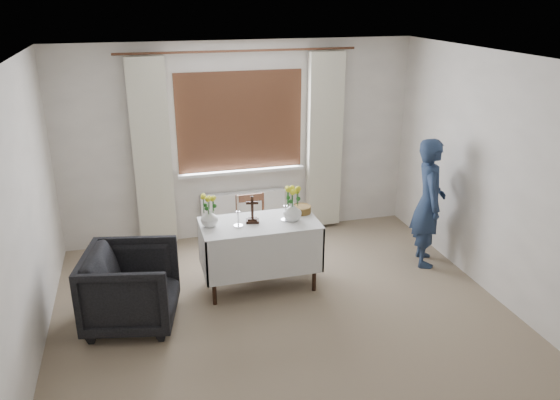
{
  "coord_description": "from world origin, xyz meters",
  "views": [
    {
      "loc": [
        -1.26,
        -4.11,
        3.03
      ],
      "look_at": [
        0.08,
        0.83,
        1.07
      ],
      "focal_mm": 35.0,
      "sensor_mm": 36.0,
      "label": 1
    }
  ],
  "objects_px": {
    "person": "(429,203)",
    "flower_vase_left": "(209,218)",
    "altar_table": "(260,255)",
    "armchair": "(131,287)",
    "flower_vase_right": "(292,211)",
    "wooden_cross": "(252,209)",
    "wooden_chair": "(254,230)"
  },
  "relations": [
    {
      "from": "person",
      "to": "flower_vase_left",
      "type": "relative_size",
      "value": 7.99
    },
    {
      "from": "altar_table",
      "to": "armchair",
      "type": "bearing_deg",
      "value": -164.92
    },
    {
      "from": "altar_table",
      "to": "flower_vase_left",
      "type": "distance_m",
      "value": 0.71
    },
    {
      "from": "person",
      "to": "flower_vase_right",
      "type": "distance_m",
      "value": 1.68
    },
    {
      "from": "person",
      "to": "wooden_cross",
      "type": "height_order",
      "value": "person"
    },
    {
      "from": "flower_vase_left",
      "to": "armchair",
      "type": "bearing_deg",
      "value": -154.13
    },
    {
      "from": "wooden_chair",
      "to": "flower_vase_right",
      "type": "distance_m",
      "value": 0.84
    },
    {
      "from": "flower_vase_left",
      "to": "wooden_chair",
      "type": "bearing_deg",
      "value": 44.16
    },
    {
      "from": "altar_table",
      "to": "flower_vase_left",
      "type": "relative_size",
      "value": 6.53
    },
    {
      "from": "person",
      "to": "armchair",
      "type": "bearing_deg",
      "value": 116.16
    },
    {
      "from": "flower_vase_right",
      "to": "wooden_cross",
      "type": "bearing_deg",
      "value": 172.73
    },
    {
      "from": "person",
      "to": "wooden_chair",
      "type": "bearing_deg",
      "value": 93.47
    },
    {
      "from": "altar_table",
      "to": "flower_vase_left",
      "type": "height_order",
      "value": "flower_vase_left"
    },
    {
      "from": "wooden_chair",
      "to": "flower_vase_left",
      "type": "bearing_deg",
      "value": -136.91
    },
    {
      "from": "altar_table",
      "to": "flower_vase_right",
      "type": "xyz_separation_m",
      "value": [
        0.35,
        -0.03,
        0.48
      ]
    },
    {
      "from": "armchair",
      "to": "person",
      "type": "bearing_deg",
      "value": -71.1
    },
    {
      "from": "altar_table",
      "to": "flower_vase_right",
      "type": "distance_m",
      "value": 0.6
    },
    {
      "from": "flower_vase_right",
      "to": "person",
      "type": "bearing_deg",
      "value": 3.25
    },
    {
      "from": "flower_vase_left",
      "to": "flower_vase_right",
      "type": "xyz_separation_m",
      "value": [
        0.87,
        -0.07,
        0.01
      ]
    },
    {
      "from": "altar_table",
      "to": "wooden_chair",
      "type": "xyz_separation_m",
      "value": [
        0.06,
        0.6,
        0.02
      ]
    },
    {
      "from": "altar_table",
      "to": "armchair",
      "type": "xyz_separation_m",
      "value": [
        -1.35,
        -0.36,
        0.0
      ]
    },
    {
      "from": "person",
      "to": "flower_vase_left",
      "type": "bearing_deg",
      "value": 109.49
    },
    {
      "from": "wooden_chair",
      "to": "armchair",
      "type": "relative_size",
      "value": 0.95
    },
    {
      "from": "armchair",
      "to": "flower_vase_left",
      "type": "bearing_deg",
      "value": -52.43
    },
    {
      "from": "wooden_cross",
      "to": "flower_vase_right",
      "type": "height_order",
      "value": "wooden_cross"
    },
    {
      "from": "wooden_cross",
      "to": "armchair",
      "type": "bearing_deg",
      "value": -151.97
    },
    {
      "from": "armchair",
      "to": "wooden_cross",
      "type": "xyz_separation_m",
      "value": [
        1.28,
        0.38,
        0.52
      ]
    },
    {
      "from": "wooden_chair",
      "to": "flower_vase_right",
      "type": "xyz_separation_m",
      "value": [
        0.29,
        -0.64,
        0.46
      ]
    },
    {
      "from": "wooden_cross",
      "to": "flower_vase_left",
      "type": "xyz_separation_m",
      "value": [
        -0.45,
        0.02,
        -0.05
      ]
    },
    {
      "from": "wooden_cross",
      "to": "person",
      "type": "bearing_deg",
      "value": 12.45
    },
    {
      "from": "altar_table",
      "to": "armchair",
      "type": "height_order",
      "value": "armchair"
    },
    {
      "from": "altar_table",
      "to": "wooden_cross",
      "type": "relative_size",
      "value": 4.22
    }
  ]
}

